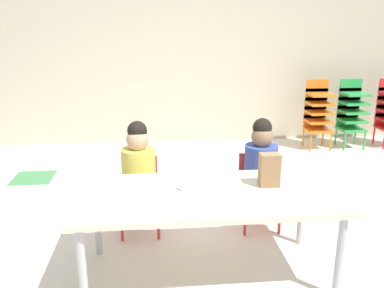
% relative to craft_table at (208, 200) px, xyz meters
% --- Properties ---
extents(ground_plane, '(6.26, 5.41, 0.02)m').
position_rel_craft_table_xyz_m(ground_plane, '(0.11, 0.57, -0.55)').
color(ground_plane, silver).
extents(back_wall, '(6.26, 0.10, 2.61)m').
position_rel_craft_table_xyz_m(back_wall, '(0.12, 3.28, 0.77)').
color(back_wall, beige).
rests_on(back_wall, ground_plane).
extents(craft_table, '(1.68, 0.75, 0.59)m').
position_rel_craft_table_xyz_m(craft_table, '(0.00, 0.00, 0.00)').
color(craft_table, beige).
rests_on(craft_table, ground_plane).
extents(seated_child_near_camera, '(0.32, 0.31, 0.92)m').
position_rel_craft_table_xyz_m(seated_child_near_camera, '(-0.46, 0.61, 0.01)').
color(seated_child_near_camera, red).
rests_on(seated_child_near_camera, ground_plane).
extents(seated_child_middle_seat, '(0.33, 0.33, 0.92)m').
position_rel_craft_table_xyz_m(seated_child_middle_seat, '(0.50, 0.61, 0.01)').
color(seated_child_middle_seat, red).
rests_on(seated_child_middle_seat, ground_plane).
extents(kid_chair_orange_stack, '(0.32, 0.30, 0.92)m').
position_rel_craft_table_xyz_m(kid_chair_orange_stack, '(1.86, 2.73, -0.02)').
color(kid_chair_orange_stack, orange).
rests_on(kid_chair_orange_stack, ground_plane).
extents(kid_chair_green_stack, '(0.32, 0.30, 0.92)m').
position_rel_craft_table_xyz_m(kid_chair_green_stack, '(2.33, 2.73, -0.02)').
color(kid_chair_green_stack, green).
rests_on(kid_chair_green_stack, ground_plane).
extents(paper_bag_brown, '(0.13, 0.09, 0.22)m').
position_rel_craft_table_xyz_m(paper_bag_brown, '(0.41, 0.08, 0.16)').
color(paper_bag_brown, '#9E754C').
rests_on(paper_bag_brown, craft_table).
extents(paper_plate_near_edge, '(0.18, 0.18, 0.01)m').
position_rel_craft_table_xyz_m(paper_plate_near_edge, '(-0.14, 0.06, 0.05)').
color(paper_plate_near_edge, white).
rests_on(paper_plate_near_edge, craft_table).
extents(donut_powdered_on_plate, '(0.11, 0.11, 0.03)m').
position_rel_craft_table_xyz_m(donut_powdered_on_plate, '(-0.14, 0.06, 0.07)').
color(donut_powdered_on_plate, white).
rests_on(donut_powdered_on_plate, craft_table).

